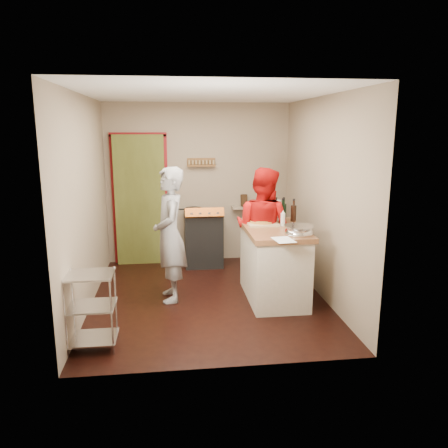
% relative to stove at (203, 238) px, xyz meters
% --- Properties ---
extents(floor, '(3.50, 3.50, 0.00)m').
position_rel_stove_xyz_m(floor, '(-0.05, -1.42, -0.45)').
color(floor, black).
rests_on(floor, ground).
extents(back_wall, '(3.00, 0.44, 2.60)m').
position_rel_stove_xyz_m(back_wall, '(-0.69, 0.36, 0.68)').
color(back_wall, gray).
rests_on(back_wall, ground).
extents(left_wall, '(0.04, 3.50, 2.60)m').
position_rel_stove_xyz_m(left_wall, '(-1.55, -1.42, 0.85)').
color(left_wall, gray).
rests_on(left_wall, ground).
extents(right_wall, '(0.04, 3.50, 2.60)m').
position_rel_stove_xyz_m(right_wall, '(1.45, -1.42, 0.85)').
color(right_wall, gray).
rests_on(right_wall, ground).
extents(ceiling, '(3.00, 3.50, 0.02)m').
position_rel_stove_xyz_m(ceiling, '(-0.05, -1.42, 2.16)').
color(ceiling, white).
rests_on(ceiling, back_wall).
extents(stove, '(0.60, 0.63, 1.00)m').
position_rel_stove_xyz_m(stove, '(0.00, 0.00, 0.00)').
color(stove, black).
rests_on(stove, ground).
extents(wire_shelving, '(0.48, 0.40, 0.80)m').
position_rel_stove_xyz_m(wire_shelving, '(-1.33, -2.62, -0.01)').
color(wire_shelving, silver).
rests_on(wire_shelving, ground).
extents(island, '(0.76, 1.42, 1.26)m').
position_rel_stove_xyz_m(island, '(0.81, -1.53, 0.05)').
color(island, beige).
rests_on(island, ground).
extents(person_stripe, '(0.47, 0.66, 1.73)m').
position_rel_stove_xyz_m(person_stripe, '(-0.53, -1.41, 0.41)').
color(person_stripe, '#BDBCC2').
rests_on(person_stripe, ground).
extents(person_red, '(1.04, 1.01, 1.69)m').
position_rel_stove_xyz_m(person_red, '(0.72, -1.18, 0.40)').
color(person_red, '#BA0D0C').
rests_on(person_red, ground).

